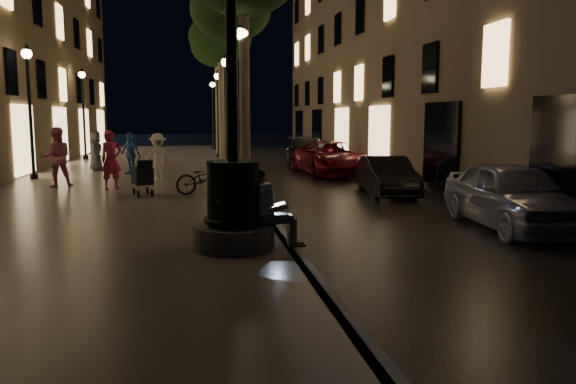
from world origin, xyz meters
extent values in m
plane|color=black|center=(0.00, 15.00, 0.00)|extent=(120.00, 120.00, 0.00)
cube|color=black|center=(3.00, 15.00, 0.01)|extent=(6.00, 45.00, 0.02)
cube|color=slate|center=(-4.00, 15.00, 0.10)|extent=(8.00, 45.00, 0.20)
cube|color=#59595B|center=(0.00, 15.00, 0.10)|extent=(0.25, 45.00, 0.20)
cube|color=#716346|center=(10.00, 18.00, 7.50)|extent=(8.00, 36.00, 15.00)
cylinder|color=#59595B|center=(-1.00, 2.00, 0.40)|extent=(1.40, 1.40, 0.40)
cylinder|color=black|center=(-1.00, 2.00, 1.15)|extent=(0.90, 0.90, 1.10)
torus|color=black|center=(-1.00, 2.00, 0.70)|extent=(1.04, 1.04, 0.10)
torus|color=black|center=(-1.00, 2.00, 1.55)|extent=(0.89, 0.89, 0.09)
cylinder|color=black|center=(-1.00, 2.00, 3.30)|extent=(0.20, 0.20, 3.20)
cube|color=tan|center=(-0.45, 2.00, 0.69)|extent=(0.36, 0.24, 0.18)
cube|color=white|center=(-0.51, 2.00, 1.03)|extent=(0.45, 0.26, 0.57)
sphere|color=tan|center=(-0.54, 2.00, 1.40)|extent=(0.21, 0.21, 0.21)
sphere|color=black|center=(-0.55, 2.00, 1.44)|extent=(0.21, 0.21, 0.21)
cube|color=tan|center=(-0.21, 1.91, 0.69)|extent=(0.46, 0.13, 0.14)
cube|color=tan|center=(-0.21, 2.09, 0.69)|extent=(0.46, 0.13, 0.14)
cube|color=tan|center=(0.01, 1.91, 0.45)|extent=(0.13, 0.12, 0.49)
cube|color=tan|center=(0.01, 2.09, 0.45)|extent=(0.13, 0.12, 0.49)
cube|color=black|center=(0.11, 1.91, 0.22)|extent=(0.26, 0.10, 0.03)
cube|color=black|center=(0.11, 2.09, 0.22)|extent=(0.26, 0.10, 0.03)
cube|color=black|center=(-0.19, 2.00, 0.77)|extent=(0.24, 0.33, 0.02)
cube|color=black|center=(-0.35, 2.00, 0.88)|extent=(0.09, 0.33, 0.22)
cube|color=#A7D4EE|center=(-0.33, 2.00, 0.88)|extent=(0.06, 0.30, 0.18)
cylinder|color=#6B604C|center=(-0.25, 8.00, 2.70)|extent=(0.28, 0.28, 5.00)
cylinder|color=#6B604C|center=(-0.20, 14.00, 2.75)|extent=(0.28, 0.28, 5.10)
ellipsoid|color=black|center=(-0.20, 14.00, 6.40)|extent=(3.00, 3.00, 2.40)
cylinder|color=#6B604C|center=(-0.30, 20.00, 2.65)|extent=(0.28, 0.28, 4.90)
ellipsoid|color=black|center=(-0.30, 20.00, 6.20)|extent=(3.00, 3.00, 2.40)
cylinder|color=#6B604C|center=(-0.22, 26.00, 2.80)|extent=(0.28, 0.28, 5.20)
ellipsoid|color=black|center=(-0.22, 26.00, 6.50)|extent=(3.00, 3.00, 2.40)
cylinder|color=black|center=(-0.30, 8.00, 0.30)|extent=(0.28, 0.28, 0.20)
cylinder|color=black|center=(-0.30, 8.00, 2.40)|extent=(0.12, 0.12, 4.40)
sphere|color=#FFD88C|center=(-0.30, 8.00, 4.65)|extent=(0.36, 0.36, 0.36)
cone|color=black|center=(-0.30, 8.00, 4.90)|extent=(0.30, 0.30, 0.22)
cylinder|color=black|center=(-0.30, 16.00, 0.30)|extent=(0.28, 0.28, 0.20)
cylinder|color=black|center=(-0.30, 16.00, 2.40)|extent=(0.12, 0.12, 4.40)
sphere|color=#FFD88C|center=(-0.30, 16.00, 4.65)|extent=(0.36, 0.36, 0.36)
cone|color=black|center=(-0.30, 16.00, 4.90)|extent=(0.30, 0.30, 0.22)
cylinder|color=black|center=(-0.30, 24.00, 0.30)|extent=(0.28, 0.28, 0.20)
cylinder|color=black|center=(-0.30, 24.00, 2.40)|extent=(0.12, 0.12, 4.40)
sphere|color=#FFD88C|center=(-0.30, 24.00, 4.65)|extent=(0.36, 0.36, 0.36)
cone|color=black|center=(-0.30, 24.00, 4.90)|extent=(0.30, 0.30, 0.22)
cylinder|color=black|center=(-0.30, 32.00, 0.30)|extent=(0.28, 0.28, 0.20)
cylinder|color=black|center=(-0.30, 32.00, 2.40)|extent=(0.12, 0.12, 4.40)
sphere|color=#FFD88C|center=(-0.30, 32.00, 4.65)|extent=(0.36, 0.36, 0.36)
cone|color=black|center=(-0.30, 32.00, 4.90)|extent=(0.30, 0.30, 0.22)
cylinder|color=black|center=(-7.40, 14.00, 0.30)|extent=(0.28, 0.28, 0.20)
cylinder|color=black|center=(-7.40, 14.00, 2.40)|extent=(0.12, 0.12, 4.40)
sphere|color=#FFD88C|center=(-7.40, 14.00, 4.65)|extent=(0.36, 0.36, 0.36)
cone|color=black|center=(-7.40, 14.00, 4.90)|extent=(0.30, 0.30, 0.22)
cylinder|color=black|center=(-7.40, 24.00, 0.30)|extent=(0.28, 0.28, 0.20)
cylinder|color=black|center=(-7.40, 24.00, 2.40)|extent=(0.12, 0.12, 4.40)
sphere|color=#FFD88C|center=(-7.40, 24.00, 4.65)|extent=(0.36, 0.36, 0.36)
cone|color=black|center=(-7.40, 24.00, 4.90)|extent=(0.30, 0.30, 0.22)
cube|color=black|center=(-3.11, 8.85, 0.78)|extent=(0.68, 0.90, 0.48)
cube|color=black|center=(-3.01, 8.49, 1.10)|extent=(0.46, 0.30, 0.31)
cylinder|color=black|center=(-3.21, 8.49, 0.31)|extent=(0.10, 0.22, 0.21)
cylinder|color=black|center=(-2.84, 8.60, 0.31)|extent=(0.10, 0.22, 0.21)
cylinder|color=black|center=(-3.39, 9.10, 0.31)|extent=(0.10, 0.22, 0.21)
cylinder|color=black|center=(-3.02, 9.21, 0.31)|extent=(0.10, 0.22, 0.21)
cylinder|color=black|center=(-3.24, 9.25, 1.21)|extent=(0.17, 0.46, 0.29)
imported|color=#ADAEB5|center=(5.20, 3.68, 0.75)|extent=(2.10, 4.50, 1.49)
imported|color=black|center=(4.27, 9.17, 0.61)|extent=(1.62, 3.79, 1.22)
imported|color=maroon|center=(4.00, 15.35, 0.71)|extent=(2.65, 5.26, 1.43)
imported|color=#2D2D32|center=(4.00, 20.25, 0.71)|extent=(2.48, 5.10, 1.43)
imported|color=#C92854|center=(-4.19, 10.54, 1.12)|extent=(0.80, 0.73, 1.84)
imported|color=pink|center=(-5.99, 11.41, 1.16)|extent=(1.10, 0.95, 1.92)
imported|color=silver|center=(-2.90, 12.65, 1.04)|extent=(1.24, 1.00, 1.68)
imported|color=#275692|center=(-4.11, 15.16, 1.02)|extent=(0.98, 0.94, 1.64)
imported|color=#36363C|center=(-5.69, 16.81, 1.03)|extent=(0.57, 0.84, 1.67)
imported|color=black|center=(-1.34, 9.03, 0.67)|extent=(1.88, 1.15, 0.93)
camera|label=1|loc=(-1.64, -7.47, 2.44)|focal=35.00mm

